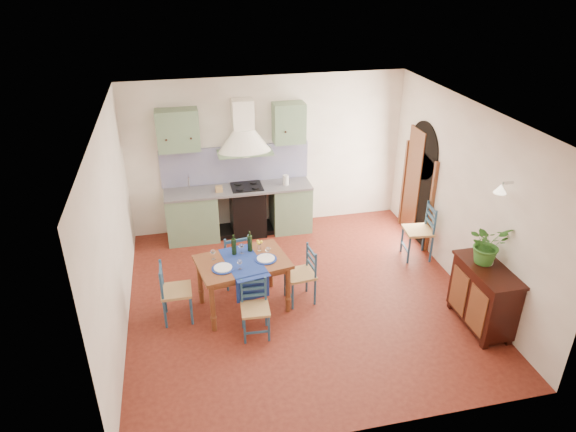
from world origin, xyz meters
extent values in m
plane|color=#4E1710|center=(0.00, 0.00, 0.00)|extent=(5.00, 5.00, 0.00)
cube|color=white|center=(0.00, 2.50, 1.40)|extent=(5.00, 0.04, 2.80)
cube|color=slate|center=(-1.45, 2.19, 0.44)|extent=(0.90, 0.60, 0.88)
cube|color=slate|center=(0.35, 2.19, 0.44)|extent=(0.70, 0.60, 0.88)
cube|color=black|center=(-0.45, 2.19, 0.44)|extent=(0.60, 0.58, 0.88)
cube|color=slate|center=(-0.60, 2.19, 0.90)|extent=(2.60, 0.64, 0.04)
cube|color=silver|center=(-1.45, 2.19, 0.90)|extent=(0.45, 0.40, 0.03)
cylinder|color=silver|center=(-1.45, 2.37, 1.05)|extent=(0.02, 0.02, 0.26)
cube|color=black|center=(-0.45, 2.19, 0.93)|extent=(0.55, 0.48, 0.02)
cube|color=black|center=(-0.60, 2.24, 0.04)|extent=(2.60, 0.50, 0.08)
cube|color=#0A0C58|center=(-0.60, 2.46, 1.26)|extent=(2.65, 0.05, 0.68)
cube|color=slate|center=(-1.55, 2.32, 2.00)|extent=(0.70, 0.34, 0.70)
cube|color=slate|center=(0.35, 2.32, 2.00)|extent=(0.55, 0.34, 0.70)
cone|color=white|center=(-0.45, 2.25, 1.75)|extent=(0.96, 0.96, 0.40)
cube|color=white|center=(-0.45, 2.34, 2.20)|extent=(0.36, 0.30, 0.50)
cube|color=white|center=(2.50, 0.00, 1.40)|extent=(0.04, 5.00, 2.80)
cube|color=black|center=(2.48, 1.40, 0.82)|extent=(0.03, 1.00, 1.65)
cylinder|color=black|center=(2.48, 1.40, 1.65)|extent=(0.03, 1.00, 1.00)
cube|color=brown|center=(2.46, 0.86, 0.82)|extent=(0.06, 0.06, 1.65)
cube|color=brown|center=(2.46, 1.94, 0.82)|extent=(0.06, 0.06, 1.65)
cube|color=brown|center=(2.47, 1.62, 0.98)|extent=(0.04, 0.55, 1.96)
cylinder|color=silver|center=(2.44, -0.96, 2.05)|extent=(0.15, 0.04, 0.04)
cone|color=#FFEDC6|center=(2.34, -0.96, 1.98)|extent=(0.16, 0.16, 0.12)
cube|color=white|center=(-2.50, 0.00, 1.40)|extent=(0.04, 5.00, 2.80)
cube|color=white|center=(0.00, 0.00, 2.80)|extent=(5.00, 5.00, 0.01)
cube|color=brown|center=(-0.85, -0.04, 0.76)|extent=(1.37, 1.04, 0.05)
cube|color=brown|center=(-0.85, -0.04, 0.70)|extent=(1.23, 0.89, 0.08)
cylinder|color=brown|center=(-1.33, -0.48, 0.37)|extent=(0.07, 0.07, 0.74)
cylinder|color=brown|center=(-1.45, 0.20, 0.37)|extent=(0.07, 0.07, 0.74)
cylinder|color=brown|center=(-0.25, -0.28, 0.37)|extent=(0.07, 0.07, 0.74)
cylinder|color=brown|center=(-0.37, 0.39, 0.37)|extent=(0.07, 0.07, 0.74)
cube|color=navy|center=(-0.84, -0.09, 0.79)|extent=(0.62, 1.00, 0.01)
cube|color=navy|center=(-0.78, -0.46, 0.61)|extent=(0.46, 0.10, 0.38)
cylinder|color=navy|center=(-1.14, -0.20, 0.80)|extent=(0.31, 0.31, 0.01)
cylinder|color=silver|center=(-1.14, -0.20, 0.81)|extent=(0.25, 0.25, 0.01)
cylinder|color=navy|center=(-0.53, -0.09, 0.80)|extent=(0.31, 0.31, 0.01)
cylinder|color=silver|center=(-0.53, -0.09, 0.81)|extent=(0.25, 0.25, 0.01)
cylinder|color=black|center=(-0.94, 0.15, 0.95)|extent=(0.07, 0.07, 0.32)
cylinder|color=black|center=(-0.70, 0.19, 0.95)|extent=(0.07, 0.07, 0.32)
cylinder|color=white|center=(-0.57, 0.17, 0.85)|extent=(0.05, 0.05, 0.10)
sphere|color=yellow|center=(-0.57, 0.17, 0.94)|extent=(0.10, 0.10, 0.10)
cylinder|color=navy|center=(-0.96, -0.84, 0.20)|extent=(0.03, 0.03, 0.41)
cylinder|color=navy|center=(-0.94, -0.52, 0.40)|extent=(0.03, 0.03, 0.80)
cylinder|color=navy|center=(-0.64, -0.86, 0.20)|extent=(0.03, 0.03, 0.41)
cylinder|color=navy|center=(-0.62, -0.54, 0.40)|extent=(0.03, 0.03, 0.80)
cube|color=tan|center=(-0.79, -0.69, 0.42)|extent=(0.40, 0.40, 0.04)
cube|color=navy|center=(-0.78, -0.53, 0.53)|extent=(0.34, 0.04, 0.04)
cube|color=navy|center=(-0.78, -0.53, 0.64)|extent=(0.34, 0.04, 0.04)
cube|color=navy|center=(-0.78, -0.53, 0.75)|extent=(0.34, 0.04, 0.04)
cube|color=navy|center=(-0.80, -0.85, 0.16)|extent=(0.32, 0.05, 0.02)
cylinder|color=navy|center=(-0.73, 0.82, 0.23)|extent=(0.04, 0.04, 0.46)
cylinder|color=navy|center=(-0.68, 0.46, 0.45)|extent=(0.04, 0.04, 0.90)
cylinder|color=navy|center=(-1.09, 0.77, 0.23)|extent=(0.04, 0.04, 0.46)
cylinder|color=navy|center=(-1.04, 0.41, 0.45)|extent=(0.04, 0.04, 0.90)
cube|color=tan|center=(-0.89, 0.62, 0.48)|extent=(0.48, 0.48, 0.04)
cube|color=navy|center=(-0.86, 0.44, 0.60)|extent=(0.38, 0.08, 0.05)
cube|color=navy|center=(-0.86, 0.44, 0.72)|extent=(0.38, 0.08, 0.05)
cube|color=navy|center=(-0.86, 0.44, 0.84)|extent=(0.38, 0.08, 0.05)
cube|color=navy|center=(-0.91, 0.79, 0.18)|extent=(0.36, 0.08, 0.03)
cylinder|color=navy|center=(-1.62, -0.28, 0.23)|extent=(0.04, 0.04, 0.45)
cylinder|color=navy|center=(-1.97, -0.28, 0.44)|extent=(0.04, 0.04, 0.89)
cylinder|color=navy|center=(-1.61, 0.07, 0.23)|extent=(0.04, 0.04, 0.45)
cylinder|color=navy|center=(-1.97, 0.07, 0.44)|extent=(0.04, 0.04, 0.89)
cube|color=tan|center=(-1.79, -0.10, 0.47)|extent=(0.42, 0.42, 0.04)
cube|color=navy|center=(-1.97, -0.10, 0.59)|extent=(0.03, 0.37, 0.04)
cube|color=navy|center=(-1.97, -0.10, 0.71)|extent=(0.03, 0.37, 0.04)
cube|color=navy|center=(-1.97, -0.10, 0.83)|extent=(0.03, 0.37, 0.04)
cube|color=navy|center=(-1.62, -0.10, 0.18)|extent=(0.03, 0.35, 0.02)
cylinder|color=navy|center=(-0.21, 0.09, 0.22)|extent=(0.03, 0.03, 0.44)
cylinder|color=navy|center=(0.13, 0.13, 0.43)|extent=(0.03, 0.03, 0.86)
cylinder|color=navy|center=(-0.17, -0.25, 0.22)|extent=(0.03, 0.03, 0.44)
cylinder|color=navy|center=(0.17, -0.22, 0.43)|extent=(0.03, 0.03, 0.86)
cube|color=tan|center=(-0.02, -0.06, 0.45)|extent=(0.44, 0.44, 0.04)
cube|color=navy|center=(0.15, -0.04, 0.57)|extent=(0.06, 0.36, 0.04)
cube|color=navy|center=(0.15, -0.04, 0.69)|extent=(0.06, 0.36, 0.04)
cube|color=navy|center=(0.15, -0.04, 0.80)|extent=(0.06, 0.36, 0.04)
cube|color=navy|center=(-0.19, -0.08, 0.17)|extent=(0.06, 0.35, 0.02)
cylinder|color=navy|center=(2.03, 0.93, 0.24)|extent=(0.04, 0.04, 0.49)
cylinder|color=navy|center=(2.41, 0.88, 0.48)|extent=(0.04, 0.04, 0.95)
cylinder|color=navy|center=(1.99, 0.55, 0.24)|extent=(0.04, 0.04, 0.49)
cylinder|color=navy|center=(2.37, 0.50, 0.48)|extent=(0.04, 0.04, 0.95)
cube|color=tan|center=(2.20, 0.71, 0.50)|extent=(0.50, 0.50, 0.04)
cube|color=navy|center=(2.39, 0.69, 0.64)|extent=(0.07, 0.40, 0.05)
cube|color=navy|center=(2.39, 0.69, 0.76)|extent=(0.07, 0.40, 0.05)
cube|color=navy|center=(2.39, 0.69, 0.89)|extent=(0.07, 0.40, 0.05)
cube|color=navy|center=(2.01, 0.74, 0.19)|extent=(0.08, 0.38, 0.03)
cube|color=black|center=(2.27, -1.16, 0.49)|extent=(0.45, 1.00, 0.82)
cube|color=black|center=(2.27, -1.16, 0.92)|extent=(0.50, 1.05, 0.04)
cube|color=brown|center=(2.04, -1.39, 0.45)|extent=(0.02, 0.38, 0.63)
cube|color=brown|center=(2.04, -0.93, 0.45)|extent=(0.02, 0.38, 0.63)
cube|color=black|center=(2.09, -1.60, 0.04)|extent=(0.08, 0.08, 0.08)
cube|color=black|center=(2.09, -0.72, 0.04)|extent=(0.08, 0.08, 0.08)
cube|color=black|center=(2.44, -1.60, 0.04)|extent=(0.08, 0.08, 0.08)
cube|color=black|center=(2.44, -0.72, 0.04)|extent=(0.08, 0.08, 0.08)
imported|color=#357228|center=(2.28, -1.01, 1.22)|extent=(0.54, 0.48, 0.56)
camera|label=1|loc=(-1.56, -6.14, 4.60)|focal=32.00mm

